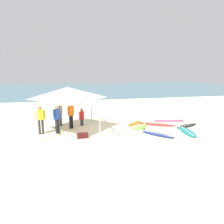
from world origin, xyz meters
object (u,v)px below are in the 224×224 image
(person_grey, at_px, (60,112))
(canopy_tent, at_px, (68,93))
(surfboard_navy, at_px, (157,134))
(surfboard_pink, at_px, (169,121))
(person_blue, at_px, (57,117))
(surfboard_lime, at_px, (139,128))
(person_red, at_px, (82,116))
(surfboard_teal, at_px, (187,131))
(surfboard_black, at_px, (187,126))
(surfboard_orange, at_px, (135,123))
(gear_bag_near_tent, at_px, (83,135))
(surfboard_white, at_px, (132,132))
(person_yellow, at_px, (40,118))
(surfboard_red, at_px, (156,124))
(person_orange, at_px, (71,114))

(person_grey, bearing_deg, canopy_tent, -68.60)
(person_grey, bearing_deg, surfboard_navy, -32.25)
(surfboard_pink, distance_m, person_blue, 8.20)
(surfboard_lime, relative_size, person_red, 1.74)
(surfboard_teal, distance_m, surfboard_lime, 2.99)
(surfboard_black, bearing_deg, surfboard_orange, 155.99)
(gear_bag_near_tent, bearing_deg, person_blue, 138.04)
(surfboard_pink, bearing_deg, surfboard_white, -149.71)
(canopy_tent, xyz_separation_m, person_yellow, (-1.65, -0.38, -1.40))
(surfboard_lime, xyz_separation_m, person_yellow, (-6.11, 0.22, 0.95))
(surfboard_black, distance_m, person_yellow, 9.56)
(canopy_tent, distance_m, gear_bag_near_tent, 2.90)
(person_blue, height_order, person_yellow, same)
(surfboard_black, relative_size, person_grey, 1.25)
(gear_bag_near_tent, bearing_deg, surfboard_white, 5.58)
(surfboard_white, distance_m, person_blue, 4.60)
(surfboard_navy, bearing_deg, person_blue, 163.35)
(person_red, bearing_deg, person_blue, -135.98)
(canopy_tent, relative_size, surfboard_orange, 2.09)
(person_yellow, relative_size, person_red, 1.43)
(surfboard_white, xyz_separation_m, surfboard_pink, (3.66, 2.14, -0.00))
(surfboard_red, relative_size, person_blue, 1.49)
(surfboard_teal, distance_m, person_orange, 7.42)
(surfboard_black, distance_m, gear_bag_near_tent, 7.23)
(surfboard_orange, distance_m, person_yellow, 6.41)
(surfboard_white, xyz_separation_m, person_yellow, (-5.34, 1.02, 0.95))
(surfboard_teal, relative_size, gear_bag_near_tent, 4.28)
(surfboard_white, relative_size, person_red, 2.02)
(surfboard_navy, height_order, surfboard_pink, same)
(canopy_tent, height_order, person_orange, canopy_tent)
(person_red, relative_size, gear_bag_near_tent, 2.00)
(surfboard_lime, height_order, gear_bag_near_tent, gear_bag_near_tent)
(surfboard_white, height_order, surfboard_black, same)
(surfboard_pink, xyz_separation_m, person_yellow, (-9.00, -1.12, 0.95))
(canopy_tent, relative_size, surfboard_teal, 1.35)
(canopy_tent, bearing_deg, gear_bag_near_tent, -68.36)
(canopy_tent, bearing_deg, person_grey, 111.40)
(surfboard_pink, relative_size, surfboard_orange, 1.52)
(surfboard_navy, bearing_deg, gear_bag_near_tent, 173.79)
(surfboard_red, distance_m, person_yellow, 7.71)
(surfboard_red, distance_m, surfboard_black, 2.05)
(person_red, distance_m, gear_bag_near_tent, 2.85)
(surfboard_navy, relative_size, person_red, 1.76)
(canopy_tent, bearing_deg, surfboard_teal, -16.27)
(surfboard_black, height_order, surfboard_lime, same)
(canopy_tent, xyz_separation_m, surfboard_orange, (4.61, 0.60, -2.35))
(person_red, bearing_deg, person_yellow, -149.92)
(surfboard_orange, bearing_deg, person_orange, -178.03)
(surfboard_pink, bearing_deg, gear_bag_near_tent, -159.98)
(person_orange, bearing_deg, surfboard_lime, -13.77)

